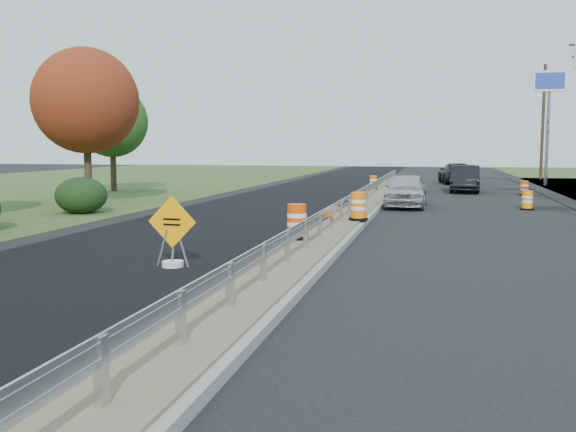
% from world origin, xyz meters
% --- Properties ---
extents(ground, '(140.00, 140.00, 0.00)m').
position_xyz_m(ground, '(0.00, 0.00, 0.00)').
color(ground, black).
rests_on(ground, ground).
extents(milled_overlay, '(7.20, 120.00, 0.01)m').
position_xyz_m(milled_overlay, '(-4.40, 10.00, 0.01)').
color(milled_overlay, black).
rests_on(milled_overlay, ground).
extents(median, '(1.60, 55.00, 0.23)m').
position_xyz_m(median, '(0.00, 8.00, 0.11)').
color(median, gray).
rests_on(median, ground).
extents(guardrail, '(0.10, 46.15, 0.72)m').
position_xyz_m(guardrail, '(0.00, 9.00, 0.73)').
color(guardrail, silver).
rests_on(guardrail, median).
extents(pylon_sign_north, '(2.20, 0.30, 7.90)m').
position_xyz_m(pylon_sign_north, '(10.50, 30.00, 6.48)').
color(pylon_sign_north, slate).
rests_on(pylon_sign_north, ground).
extents(utility_pole_north, '(1.90, 0.26, 9.40)m').
position_xyz_m(utility_pole_north, '(11.50, 39.00, 4.93)').
color(utility_pole_north, '#473523').
rests_on(utility_pole_north, ground).
extents(hedge_north, '(2.09, 2.09, 1.52)m').
position_xyz_m(hedge_north, '(-11.00, 6.00, 0.76)').
color(hedge_north, black).
rests_on(hedge_north, ground).
extents(tree_near_red, '(4.95, 4.95, 7.35)m').
position_xyz_m(tree_near_red, '(-13.00, 10.00, 4.86)').
color(tree_near_red, '#473523').
rests_on(tree_near_red, ground).
extents(tree_near_back, '(4.29, 4.29, 6.37)m').
position_xyz_m(tree_near_back, '(-16.00, 18.00, 4.21)').
color(tree_near_back, '#473523').
rests_on(tree_near_back, ground).
extents(caution_sign, '(1.19, 0.50, 1.64)m').
position_xyz_m(caution_sign, '(-2.70, -4.00, 0.42)').
color(caution_sign, white).
rests_on(caution_sign, ground).
extents(barrel_median_near, '(0.65, 0.65, 0.96)m').
position_xyz_m(barrel_median_near, '(-0.55, -0.52, 0.69)').
color(barrel_median_near, black).
rests_on(barrel_median_near, median).
extents(barrel_median_mid, '(0.66, 0.66, 0.96)m').
position_xyz_m(barrel_median_mid, '(0.55, 4.32, 0.69)').
color(barrel_median_mid, black).
rests_on(barrel_median_mid, median).
extents(barrel_median_far, '(0.53, 0.53, 0.78)m').
position_xyz_m(barrel_median_far, '(-0.55, 20.81, 0.60)').
color(barrel_median_far, black).
rests_on(barrel_median_far, median).
extents(barrel_shoulder_near, '(0.57, 0.57, 0.84)m').
position_xyz_m(barrel_shoulder_near, '(7.00, 11.88, 0.40)').
color(barrel_shoulder_near, black).
rests_on(barrel_shoulder_near, ground).
extents(barrel_shoulder_mid, '(0.56, 0.56, 0.82)m').
position_xyz_m(barrel_shoulder_mid, '(7.95, 20.61, 0.39)').
color(barrel_shoulder_mid, black).
rests_on(barrel_shoulder_mid, ground).
extents(car_silver, '(1.86, 4.51, 1.53)m').
position_xyz_m(car_silver, '(1.80, 12.06, 0.77)').
color(car_silver, silver).
rests_on(car_silver, ground).
extents(car_dark_mid, '(1.85, 4.87, 1.59)m').
position_xyz_m(car_dark_mid, '(4.78, 22.65, 0.79)').
color(car_dark_mid, black).
rests_on(car_dark_mid, ground).
extents(car_dark_far, '(2.69, 5.45, 1.52)m').
position_xyz_m(car_dark_far, '(4.48, 31.33, 0.76)').
color(car_dark_far, black).
rests_on(car_dark_far, ground).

